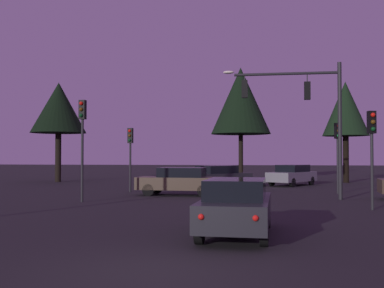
{
  "coord_description": "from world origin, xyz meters",
  "views": [
    {
      "loc": [
        1.99,
        -8.46,
        2.12
      ],
      "look_at": [
        -1.25,
        13.77,
        2.73
      ],
      "focal_mm": 43.6,
      "sensor_mm": 36.0,
      "label": 1
    }
  ],
  "objects_px": {
    "car_nearside_lane": "(236,206)",
    "traffic_light_corner_right": "(372,139)",
    "tree_left_far": "(345,109)",
    "tree_center_horizon": "(59,108)",
    "car_far_lane": "(218,176)",
    "car_crossing_left": "(180,181)",
    "car_parked_lot": "(292,175)",
    "traffic_light_corner_left": "(82,130)",
    "traffic_light_far_side": "(130,146)",
    "traffic_light_median": "(338,143)",
    "tree_behind_sign": "(241,101)",
    "traffic_signal_mast_arm": "(306,106)"
  },
  "relations": [
    {
      "from": "car_nearside_lane",
      "to": "traffic_light_corner_right",
      "type": "bearing_deg",
      "value": 53.14
    },
    {
      "from": "tree_left_far",
      "to": "tree_center_horizon",
      "type": "xyz_separation_m",
      "value": [
        -23.77,
        -2.31,
        0.21
      ]
    },
    {
      "from": "car_far_lane",
      "to": "tree_left_far",
      "type": "height_order",
      "value": "tree_left_far"
    },
    {
      "from": "tree_left_far",
      "to": "tree_center_horizon",
      "type": "height_order",
      "value": "tree_center_horizon"
    },
    {
      "from": "car_crossing_left",
      "to": "tree_left_far",
      "type": "bearing_deg",
      "value": 51.69
    },
    {
      "from": "traffic_light_corner_right",
      "to": "car_crossing_left",
      "type": "distance_m",
      "value": 10.7
    },
    {
      "from": "car_nearside_lane",
      "to": "car_parked_lot",
      "type": "relative_size",
      "value": 0.95
    },
    {
      "from": "traffic_light_corner_left",
      "to": "car_crossing_left",
      "type": "distance_m",
      "value": 6.38
    },
    {
      "from": "traffic_light_corner_right",
      "to": "traffic_light_far_side",
      "type": "height_order",
      "value": "traffic_light_corner_right"
    },
    {
      "from": "car_crossing_left",
      "to": "tree_left_far",
      "type": "xyz_separation_m",
      "value": [
        11.31,
        14.31,
        5.2
      ]
    },
    {
      "from": "car_nearside_lane",
      "to": "car_crossing_left",
      "type": "xyz_separation_m",
      "value": [
        -3.71,
        12.53,
        0.0
      ]
    },
    {
      "from": "car_far_lane",
      "to": "car_crossing_left",
      "type": "bearing_deg",
      "value": -104.8
    },
    {
      "from": "traffic_light_median",
      "to": "tree_behind_sign",
      "type": "relative_size",
      "value": 0.4
    },
    {
      "from": "car_nearside_lane",
      "to": "traffic_light_median",
      "type": "bearing_deg",
      "value": 71.33
    },
    {
      "from": "car_crossing_left",
      "to": "traffic_light_far_side",
      "type": "bearing_deg",
      "value": 150.99
    },
    {
      "from": "traffic_light_corner_right",
      "to": "car_far_lane",
      "type": "relative_size",
      "value": 0.87
    },
    {
      "from": "car_nearside_lane",
      "to": "tree_behind_sign",
      "type": "height_order",
      "value": "tree_behind_sign"
    },
    {
      "from": "traffic_light_corner_right",
      "to": "tree_left_far",
      "type": "distance_m",
      "value": 20.52
    },
    {
      "from": "traffic_light_corner_left",
      "to": "traffic_light_median",
      "type": "xyz_separation_m",
      "value": [
        12.64,
        6.76,
        -0.48
      ]
    },
    {
      "from": "car_crossing_left",
      "to": "traffic_light_corner_right",
      "type": "bearing_deg",
      "value": -33.49
    },
    {
      "from": "traffic_light_median",
      "to": "tree_behind_sign",
      "type": "bearing_deg",
      "value": 112.46
    },
    {
      "from": "traffic_light_corner_right",
      "to": "car_far_lane",
      "type": "distance_m",
      "value": 13.95
    },
    {
      "from": "car_crossing_left",
      "to": "tree_center_horizon",
      "type": "bearing_deg",
      "value": 136.08
    },
    {
      "from": "traffic_light_corner_right",
      "to": "traffic_light_median",
      "type": "height_order",
      "value": "traffic_light_median"
    },
    {
      "from": "traffic_light_corner_left",
      "to": "traffic_light_corner_right",
      "type": "height_order",
      "value": "traffic_light_corner_left"
    },
    {
      "from": "car_far_lane",
      "to": "tree_left_far",
      "type": "distance_m",
      "value": 13.81
    },
    {
      "from": "traffic_light_median",
      "to": "car_parked_lot",
      "type": "height_order",
      "value": "traffic_light_median"
    },
    {
      "from": "traffic_signal_mast_arm",
      "to": "car_parked_lot",
      "type": "bearing_deg",
      "value": 89.8
    },
    {
      "from": "car_parked_lot",
      "to": "traffic_light_far_side",
      "type": "bearing_deg",
      "value": -142.13
    },
    {
      "from": "traffic_light_far_side",
      "to": "traffic_light_corner_right",
      "type": "bearing_deg",
      "value": -32.3
    },
    {
      "from": "traffic_light_corner_left",
      "to": "traffic_signal_mast_arm",
      "type": "bearing_deg",
      "value": 16.15
    },
    {
      "from": "tree_center_horizon",
      "to": "car_nearside_lane",
      "type": "bearing_deg",
      "value": -56.6
    },
    {
      "from": "traffic_signal_mast_arm",
      "to": "tree_left_far",
      "type": "relative_size",
      "value": 0.82
    },
    {
      "from": "traffic_signal_mast_arm",
      "to": "car_parked_lot",
      "type": "height_order",
      "value": "traffic_signal_mast_arm"
    },
    {
      "from": "traffic_light_far_side",
      "to": "tree_left_far",
      "type": "bearing_deg",
      "value": 40.42
    },
    {
      "from": "tree_center_horizon",
      "to": "traffic_light_corner_left",
      "type": "bearing_deg",
      "value": -62.33
    },
    {
      "from": "traffic_signal_mast_arm",
      "to": "traffic_light_corner_right",
      "type": "distance_m",
      "value": 5.29
    },
    {
      "from": "car_crossing_left",
      "to": "car_far_lane",
      "type": "distance_m",
      "value": 6.2
    },
    {
      "from": "traffic_light_corner_left",
      "to": "car_parked_lot",
      "type": "height_order",
      "value": "traffic_light_corner_left"
    },
    {
      "from": "tree_behind_sign",
      "to": "car_far_lane",
      "type": "bearing_deg",
      "value": -95.4
    },
    {
      "from": "car_nearside_lane",
      "to": "traffic_signal_mast_arm",
      "type": "bearing_deg",
      "value": 75.37
    },
    {
      "from": "traffic_light_corner_left",
      "to": "traffic_light_far_side",
      "type": "xyz_separation_m",
      "value": [
        0.55,
        6.21,
        -0.63
      ]
    },
    {
      "from": "traffic_light_corner_right",
      "to": "car_nearside_lane",
      "type": "distance_m",
      "value": 8.65
    },
    {
      "from": "car_crossing_left",
      "to": "tree_behind_sign",
      "type": "bearing_deg",
      "value": 81.25
    },
    {
      "from": "traffic_light_far_side",
      "to": "car_parked_lot",
      "type": "relative_size",
      "value": 0.8
    },
    {
      "from": "traffic_light_corner_left",
      "to": "tree_behind_sign",
      "type": "height_order",
      "value": "tree_behind_sign"
    },
    {
      "from": "traffic_light_corner_left",
      "to": "tree_left_far",
      "type": "xyz_separation_m",
      "value": [
        15.19,
        18.68,
        2.64
      ]
    },
    {
      "from": "car_parked_lot",
      "to": "tree_behind_sign",
      "type": "bearing_deg",
      "value": 118.12
    },
    {
      "from": "traffic_light_corner_left",
      "to": "tree_behind_sign",
      "type": "distance_m",
      "value": 22.83
    },
    {
      "from": "car_crossing_left",
      "to": "tree_left_far",
      "type": "relative_size",
      "value": 0.57
    }
  ]
}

